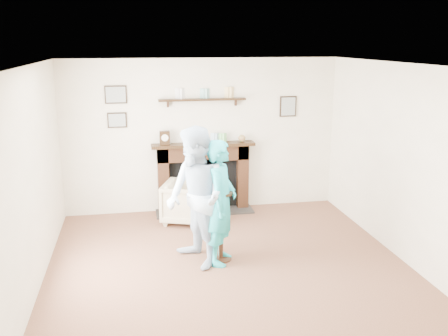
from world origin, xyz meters
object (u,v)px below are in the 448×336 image
(armchair, at_px, (187,221))
(woman, at_px, (221,261))
(pedestal_table, at_px, (221,212))
(man, at_px, (197,264))

(armchair, relative_size, woman, 0.44)
(armchair, height_order, pedestal_table, pedestal_table)
(man, height_order, pedestal_table, pedestal_table)
(armchair, distance_m, man, 1.55)
(man, bearing_deg, armchair, 157.08)
(woman, distance_m, pedestal_table, 0.66)
(man, distance_m, woman, 0.31)
(pedestal_table, bearing_deg, man, -166.64)
(woman, height_order, pedestal_table, pedestal_table)
(armchair, bearing_deg, pedestal_table, -149.97)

